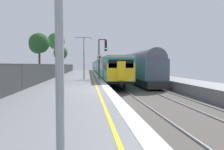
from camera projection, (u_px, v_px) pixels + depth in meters
ground at (139, 97)px, 15.50m from camera, size 17.40×110.00×1.21m
commuter_train_at_platform at (101, 67)px, 50.81m from camera, size 2.83×61.75×3.81m
freight_train_adjacent_track at (118, 66)px, 51.52m from camera, size 2.60×59.89×4.47m
signal_gantry at (101, 54)px, 26.76m from camera, size 1.10×0.24×4.90m
speed_limit_sign at (100, 64)px, 23.56m from camera, size 0.59×0.08×2.83m
platform_lamp_mid at (84, 54)px, 25.02m from camera, size 2.00×0.20×4.96m
platform_back_fence at (22, 76)px, 14.53m from camera, size 0.07×99.00×1.81m
background_tree_left at (60, 53)px, 50.64m from camera, size 3.26×3.36×6.16m
background_tree_centre at (56, 41)px, 44.40m from camera, size 3.47×3.47×8.33m
background_tree_right at (39, 44)px, 33.76m from camera, size 3.17×3.16×6.68m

